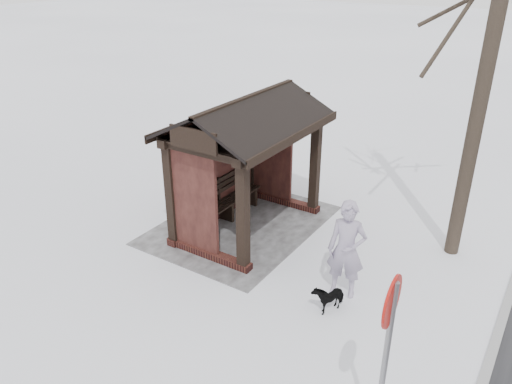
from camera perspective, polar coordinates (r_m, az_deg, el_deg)
ground at (r=11.58m, az=-0.90°, el=-4.04°), size 120.00×120.00×0.00m
kerb at (r=10.10m, az=26.61°, el=-11.94°), size 120.00×0.15×0.06m
trampled_patch at (r=11.68m, az=-1.72°, el=-3.74°), size 4.20×3.20×0.02m
bus_shelter at (r=10.77m, az=-1.68°, el=6.28°), size 3.60×2.40×3.09m
pedestrian at (r=9.10m, az=10.31°, el=-6.51°), size 0.59×0.77×1.88m
dog at (r=9.06m, az=8.30°, el=-11.70°), size 0.68×0.49×0.52m
road_sign at (r=6.15m, az=14.88°, el=-14.94°), size 0.64×0.10×2.51m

